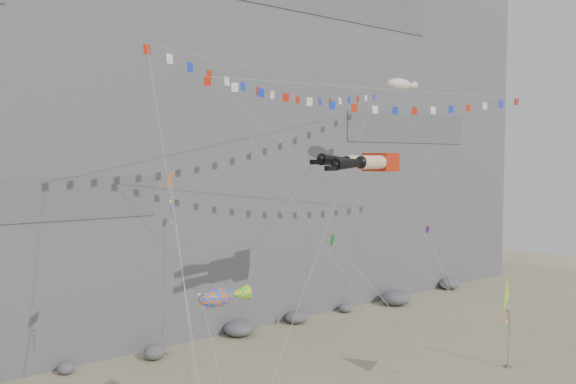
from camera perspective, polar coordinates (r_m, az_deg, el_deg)
name	(u,v)px	position (r m, az deg, el deg)	size (l,w,h in m)	color
cliff	(161,59)	(60.49, -12.79, 13.02)	(80.00, 28.00, 50.00)	slate
talus_boulders	(240,329)	(48.45, -4.94, -13.65)	(60.00, 3.00, 1.20)	slate
anchor_pole_right	(509,338)	(43.89, 21.50, -13.67)	(0.12, 0.12, 4.16)	gray
legs_kite	(363,162)	(37.51, 7.62, 3.00)	(7.09, 14.92, 20.07)	#B8240B
flag_banner_upper	(292,76)	(42.02, 0.37, 11.68)	(27.39, 18.67, 28.89)	#B8240B
flag_banner_lower	(386,90)	(40.97, 9.89, 10.21)	(26.07, 8.89, 22.51)	#B8240B
harlequin_kite	(171,181)	(28.10, -11.83, 1.15)	(3.07, 9.23, 16.18)	red
fish_windsock	(217,298)	(28.22, -7.24, -10.60)	(3.65, 7.12, 10.40)	#E9580B
delta_kite	(508,296)	(36.53, 21.42, -9.83)	(6.30, 4.21, 8.98)	yellow
blimp_windsock	(399,85)	(48.18, 11.23, 10.62)	(3.72, 13.23, 24.31)	beige
small_kite_a	(255,146)	(36.87, -3.33, 4.64)	(3.20, 16.46, 22.65)	orange
small_kite_b	(429,233)	(41.39, 14.09, -4.02)	(5.23, 9.34, 13.83)	purple
small_kite_c	(334,243)	(31.98, 4.73, -5.14)	(4.60, 10.17, 14.45)	green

